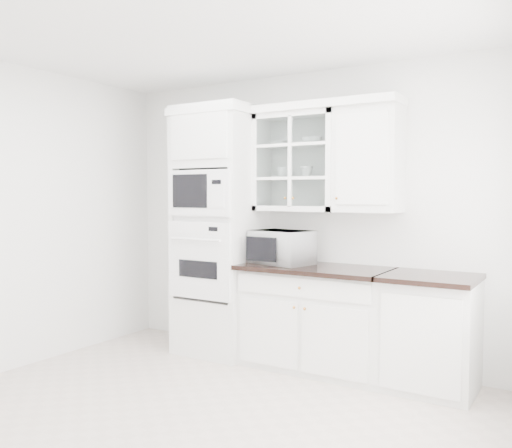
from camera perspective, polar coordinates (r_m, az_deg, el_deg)
The scene contains 13 objects.
ground at distance 4.02m, azimuth -7.08°, elevation -19.54°, with size 4.00×3.50×0.01m, color #BDAEA2.
room_shell at distance 4.06m, azimuth -3.42°, elevation 6.32°, with size 4.00×3.50×2.70m.
oven_column at distance 5.31m, azimuth -3.89°, elevation -0.70°, with size 0.76×0.68×2.40m.
base_cabinet_run at distance 4.92m, azimuth 6.31°, elevation -9.70°, with size 1.32×0.67×0.92m.
extra_base_cabinet at distance 4.59m, azimuth 17.86°, elevation -10.76°, with size 0.72×0.67×0.92m.
upper_cabinet_glass at distance 5.04m, azimuth 4.49°, elevation 6.50°, with size 0.80×0.33×0.90m.
upper_cabinet_solid at distance 4.77m, azimuth 11.77°, elevation 6.64°, with size 0.55×0.33×0.90m, color white.
crown_molding at distance 5.12m, azimuth 3.31°, elevation 11.91°, with size 2.14×0.38×0.07m, color white.
countertop_microwave at distance 4.96m, azimuth 2.84°, elevation -2.44°, with size 0.53×0.44×0.31m, color white.
bowl_a at distance 5.16m, azimuth 2.59°, elevation 8.47°, with size 0.19×0.19×0.05m, color white.
bowl_b at distance 4.97m, azimuth 5.89°, elevation 8.72°, with size 0.19×0.19×0.06m, color white.
cup_a at distance 5.12m, azimuth 2.92°, elevation 5.43°, with size 0.13×0.13×0.10m, color white.
cup_b at distance 5.00m, azimuth 5.38°, elevation 5.49°, with size 0.11×0.11×0.10m, color white.
Camera 1 is at (2.33, -2.89, 1.55)m, focal length 38.00 mm.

